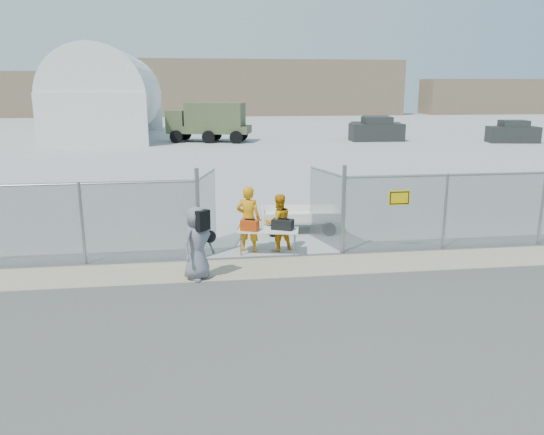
{
  "coord_description": "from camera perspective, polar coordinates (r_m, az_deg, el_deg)",
  "views": [
    {
      "loc": [
        -1.93,
        -11.92,
        4.55
      ],
      "look_at": [
        0.0,
        2.0,
        1.1
      ],
      "focal_mm": 35.0,
      "sensor_mm": 36.0,
      "label": 1
    }
  ],
  "objects": [
    {
      "name": "tarmac_inside",
      "position": [
        54.14,
        -5.9,
        8.91
      ],
      "size": [
        160.0,
        80.0,
        0.01
      ],
      "primitive_type": "cube",
      "color": "#A5A5A4",
      "rests_on": "ground"
    },
    {
      "name": "distant_hills",
      "position": [
        90.18,
        -3.59,
        13.74
      ],
      "size": [
        140.0,
        6.0,
        9.0
      ],
      "primitive_type": null,
      "color": "#7F684F",
      "rests_on": "ground"
    },
    {
      "name": "folding_table",
      "position": [
        14.87,
        -0.4,
        -2.6
      ],
      "size": [
        1.77,
        1.03,
        0.71
      ],
      "primitive_type": null,
      "rotation": [
        0.0,
        0.0,
        -0.21
      ],
      "color": "white",
      "rests_on": "ground"
    },
    {
      "name": "black_duffel",
      "position": [
        14.75,
        1.16,
        -0.74
      ],
      "size": [
        0.67,
        0.56,
        0.28
      ],
      "primitive_type": "cube",
      "rotation": [
        0.0,
        0.0,
        -0.45
      ],
      "color": "black",
      "rests_on": "folding_table"
    },
    {
      "name": "utility_trailer",
      "position": [
        17.26,
        2.97,
        -0.19
      ],
      "size": [
        3.28,
        1.85,
        0.77
      ],
      "primitive_type": null,
      "rotation": [
        0.0,
        0.0,
        -0.07
      ],
      "color": "white",
      "rests_on": "ground"
    },
    {
      "name": "chain_link_fence",
      "position": [
        14.47,
        0.0,
        -0.0
      ],
      "size": [
        40.0,
        0.2,
        2.2
      ],
      "primitive_type": null,
      "color": "gray",
      "rests_on": "ground"
    },
    {
      "name": "quonset_hangar",
      "position": [
        52.54,
        -17.16,
        12.61
      ],
      "size": [
        9.0,
        18.0,
        8.0
      ],
      "primitive_type": null,
      "color": "white",
      "rests_on": "ground"
    },
    {
      "name": "security_worker_right",
      "position": [
        15.04,
        0.7,
        -0.56
      ],
      "size": [
        0.94,
        0.82,
        1.65
      ],
      "primitive_type": "imported",
      "rotation": [
        0.0,
        0.0,
        3.42
      ],
      "color": "orange",
      "rests_on": "ground"
    },
    {
      "name": "ground",
      "position": [
        12.9,
        1.23,
        -6.86
      ],
      "size": [
        160.0,
        160.0,
        0.0
      ],
      "primitive_type": "plane",
      "color": "#3D3D3D"
    },
    {
      "name": "parked_vehicle_mid",
      "position": [
        49.92,
        11.04,
        9.48
      ],
      "size": [
        4.86,
        3.42,
        2.01
      ],
      "primitive_type": null,
      "rotation": [
        0.0,
        0.0,
        -0.35
      ],
      "color": "#282A27",
      "rests_on": "ground"
    },
    {
      "name": "orange_bag",
      "position": [
        14.64,
        -2.4,
        -0.84
      ],
      "size": [
        0.55,
        0.47,
        0.29
      ],
      "primitive_type": "cube",
      "rotation": [
        0.0,
        0.0,
        -0.39
      ],
      "color": "#C03D0D",
      "rests_on": "folding_table"
    },
    {
      "name": "visitor",
      "position": [
        12.91,
        -8.02,
        -2.75
      ],
      "size": [
        1.04,
        1.02,
        1.81
      ],
      "primitive_type": "imported",
      "rotation": [
        0.0,
        0.0,
        0.74
      ],
      "color": "slate",
      "rests_on": "ground"
    },
    {
      "name": "security_worker_left",
      "position": [
        14.93,
        -2.56,
        -0.18
      ],
      "size": [
        0.81,
        0.67,
        1.9
      ],
      "primitive_type": "imported",
      "rotation": [
        0.0,
        0.0,
        2.77
      ],
      "color": "orange",
      "rests_on": "ground"
    },
    {
      "name": "parked_vehicle_far",
      "position": [
        49.72,
        24.49,
        8.39
      ],
      "size": [
        4.33,
        2.55,
        1.84
      ],
      "primitive_type": null,
      "rotation": [
        0.0,
        0.0,
        -0.18
      ],
      "color": "#282A27",
      "rests_on": "ground"
    },
    {
      "name": "parked_vehicle_near",
      "position": [
        47.65,
        11.19,
        9.3
      ],
      "size": [
        4.6,
        2.22,
        2.05
      ],
      "primitive_type": null,
      "rotation": [
        0.0,
        0.0,
        -0.04
      ],
      "color": "#282A27",
      "rests_on": "ground"
    },
    {
      "name": "dirt_strip",
      "position": [
        13.83,
        0.57,
        -5.38
      ],
      "size": [
        44.0,
        1.6,
        0.01
      ],
      "primitive_type": "cube",
      "color": "tan",
      "rests_on": "ground"
    },
    {
      "name": "military_truck",
      "position": [
        46.35,
        -6.75,
        10.12
      ],
      "size": [
        7.36,
        4.26,
        3.31
      ],
      "primitive_type": null,
      "rotation": [
        0.0,
        0.0,
        -0.26
      ],
      "color": "#4E5734",
      "rests_on": "ground"
    }
  ]
}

